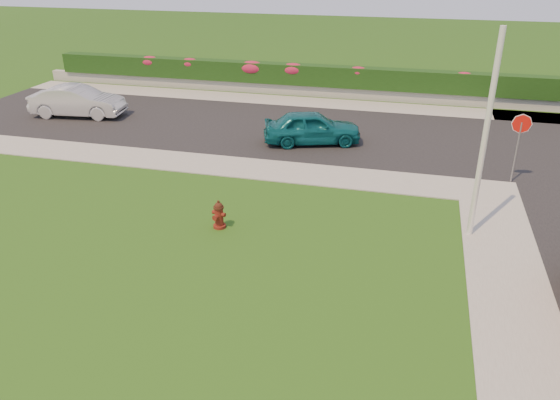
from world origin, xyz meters
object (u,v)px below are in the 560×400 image
(fire_hydrant, at_px, (219,215))
(stop_sign, at_px, (520,132))
(sedan_silver, at_px, (78,101))
(sedan_teal, at_px, (312,127))
(utility_pole, at_px, (485,139))

(fire_hydrant, height_order, stop_sign, stop_sign)
(sedan_silver, bearing_deg, sedan_teal, -103.05)
(sedan_teal, height_order, utility_pole, utility_pole)
(sedan_teal, xyz_separation_m, stop_sign, (7.69, -2.37, 1.13))
(fire_hydrant, relative_size, sedan_teal, 0.22)
(sedan_teal, bearing_deg, fire_hydrant, 153.63)
(fire_hydrant, relative_size, utility_pole, 0.15)
(sedan_teal, bearing_deg, stop_sign, -125.50)
(sedan_silver, bearing_deg, utility_pole, -121.46)
(sedan_teal, height_order, sedan_silver, sedan_silver)
(sedan_teal, xyz_separation_m, sedan_silver, (-11.91, 1.13, 0.05))
(fire_hydrant, distance_m, utility_pole, 7.75)
(utility_pole, relative_size, stop_sign, 2.33)
(fire_hydrant, xyz_separation_m, sedan_silver, (-10.76, 9.32, 0.36))
(fire_hydrant, xyz_separation_m, stop_sign, (8.84, 5.82, 1.45))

